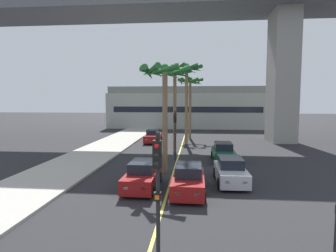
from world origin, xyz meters
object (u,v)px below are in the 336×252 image
Objects in this scene: car_queue_third at (223,153)px; palm_tree_near_median at (175,83)px; car_queue_fourth at (153,137)px; traffic_light_median_near at (158,185)px; traffic_light_median_far at (175,129)px; car_queue_second at (230,171)px; palm_tree_farthest_median at (187,77)px; car_queue_front at (143,176)px; palm_tree_mid_median at (190,87)px; palm_tree_far_median at (165,82)px; car_queue_fifth at (189,180)px.

palm_tree_near_median is at bearing 139.01° from car_queue_third.
car_queue_fourth is 0.98× the size of traffic_light_median_near.
car_queue_third is at bearing 1.60° from traffic_light_median_far.
car_queue_second is 1.01× the size of car_queue_fourth.
palm_tree_farthest_median reaches higher than car_queue_fourth.
palm_tree_mid_median reaches higher than car_queue_front.
traffic_light_median_far is (1.33, 7.68, 1.99)m from car_queue_front.
traffic_light_median_near is at bearing -84.78° from palm_tree_far_median.
car_queue_fifth is (-2.68, -8.41, 0.00)m from car_queue_third.
car_queue_fourth is 8.62m from palm_tree_mid_median.
palm_tree_far_median is (-0.42, -4.21, 3.60)m from traffic_light_median_far.
palm_tree_far_median reaches higher than traffic_light_median_far.
palm_tree_mid_median is at bearing 83.93° from car_queue_front.
palm_tree_farthest_median is at bearing 92.21° from car_queue_fifth.
traffic_light_median_far is 14.85m from palm_tree_mid_median.
car_queue_second is 16.94m from palm_tree_farthest_median.
palm_tree_far_median is at bearing -90.85° from palm_tree_near_median.
palm_tree_mid_median is at bearing 90.85° from car_queue_fifth.
car_queue_front is 17.76m from car_queue_fourth.
palm_tree_near_median is at bearing -63.47° from car_queue_fourth.
car_queue_front is 0.98× the size of traffic_light_median_far.
traffic_light_median_far reaches higher than car_queue_second.
palm_tree_near_median reaches higher than car_queue_front.
palm_tree_far_median reaches higher than traffic_light_median_near.
car_queue_second is 21.43m from palm_tree_mid_median.
car_queue_second is 17.62m from car_queue_fourth.
car_queue_fourth is at bearing 101.68° from palm_tree_far_median.
palm_tree_mid_median reaches higher than car_queue_fifth.
car_queue_front is 22.87m from palm_tree_mid_median.
palm_tree_near_median is at bearing 84.90° from car_queue_front.
palm_tree_mid_median reaches higher than car_queue_fourth.
palm_tree_farthest_median reaches higher than car_queue_second.
car_queue_fifth is 0.51× the size of palm_tree_mid_median.
car_queue_third and car_queue_fifth have the same top height.
car_queue_fifth is 7.15m from palm_tree_far_median.
car_queue_front is at bearing -104.70° from palm_tree_far_median.
traffic_light_median_near reaches higher than car_queue_front.
car_queue_front is 6.65m from palm_tree_far_median.
car_queue_front is at bearing 103.64° from traffic_light_median_near.
traffic_light_median_far is (-0.64, 15.78, 0.00)m from traffic_light_median_near.
palm_tree_near_median is at bearing 112.64° from car_queue_second.
palm_tree_farthest_median is at bearing 85.29° from palm_tree_far_median.
car_queue_fourth is at bearing 104.38° from car_queue_fifth.
palm_tree_near_median reaches higher than car_queue_third.
car_queue_second is 1.00× the size of car_queue_fifth.
palm_tree_near_median is (-1.64, 12.16, 6.04)m from car_queue_fifth.
palm_tree_mid_median reaches higher than palm_tree_far_median.
palm_tree_far_median reaches higher than car_queue_front.
palm_tree_near_median is at bearing -97.14° from palm_tree_mid_median.
palm_tree_farthest_median is (-0.67, 17.30, 6.97)m from car_queue_fifth.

